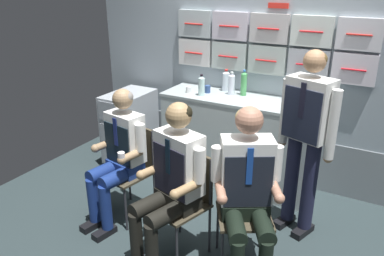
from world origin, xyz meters
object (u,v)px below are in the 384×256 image
at_px(crew_member_left, 119,152).
at_px(paper_cup_tan, 202,85).
at_px(folding_chair_left, 133,161).
at_px(crew_member_near_trolley, 247,187).
at_px(folding_chair_near_trolley, 243,199).
at_px(folding_chair_right, 187,192).
at_px(water_bottle_tall, 244,83).
at_px(crew_member_right, 171,178).
at_px(crew_member_standing, 306,131).
at_px(service_trolley, 130,126).

height_order(crew_member_left, paper_cup_tan, crew_member_left).
relative_size(folding_chair_left, crew_member_near_trolley, 0.65).
bearing_deg(folding_chair_near_trolley, folding_chair_right, -164.49).
bearing_deg(paper_cup_tan, folding_chair_left, -96.75).
bearing_deg(crew_member_near_trolley, crew_member_left, 176.11).
bearing_deg(folding_chair_right, water_bottle_tall, 93.26).
relative_size(crew_member_right, crew_member_near_trolley, 0.99).
height_order(folding_chair_left, paper_cup_tan, paper_cup_tan).
bearing_deg(crew_member_right, paper_cup_tan, 109.52).
distance_m(folding_chair_right, crew_member_near_trolley, 0.55).
relative_size(crew_member_left, folding_chair_near_trolley, 1.46).
height_order(crew_member_near_trolley, water_bottle_tall, crew_member_near_trolley).
distance_m(crew_member_right, crew_member_near_trolley, 0.58).
xyz_separation_m(folding_chair_left, crew_member_left, (-0.03, -0.16, 0.16)).
bearing_deg(crew_member_right, crew_member_standing, 47.49).
bearing_deg(folding_chair_right, paper_cup_tan, 113.21).
bearing_deg(service_trolley, paper_cup_tan, 19.98).
height_order(crew_member_right, crew_member_near_trolley, crew_member_near_trolley).
relative_size(service_trolley, crew_member_right, 0.68).
height_order(crew_member_left, folding_chair_right, crew_member_left).
xyz_separation_m(crew_member_left, paper_cup_tan, (0.16, 1.27, 0.33)).
distance_m(folding_chair_right, crew_member_right, 0.25).
bearing_deg(folding_chair_right, folding_chair_near_trolley, 15.51).
xyz_separation_m(crew_member_standing, water_bottle_tall, (-0.81, 0.63, 0.15)).
xyz_separation_m(crew_member_left, folding_chair_near_trolley, (1.17, 0.05, -0.16)).
distance_m(crew_member_right, paper_cup_tan, 1.61).
height_order(service_trolley, water_bottle_tall, water_bottle_tall).
bearing_deg(crew_member_standing, water_bottle_tall, 142.09).
distance_m(crew_member_near_trolley, water_bottle_tall, 1.52).
height_order(crew_member_left, water_bottle_tall, crew_member_left).
bearing_deg(crew_member_near_trolley, crew_member_right, -166.30).
distance_m(service_trolley, crew_member_near_trolley, 2.19).
distance_m(crew_member_right, crew_member_standing, 1.18).
xyz_separation_m(folding_chair_left, crew_member_right, (0.66, -0.38, 0.19)).
bearing_deg(water_bottle_tall, crew_member_right, -88.83).
relative_size(service_trolley, paper_cup_tan, 12.54).
relative_size(service_trolley, crew_member_near_trolley, 0.67).
distance_m(crew_member_near_trolley, crew_member_standing, 0.78).
bearing_deg(service_trolley, folding_chair_left, -50.31).
bearing_deg(folding_chair_left, crew_member_near_trolley, -11.37).
height_order(folding_chair_near_trolley, water_bottle_tall, water_bottle_tall).
bearing_deg(paper_cup_tan, service_trolley, -160.02).
height_order(crew_member_right, paper_cup_tan, crew_member_right).
bearing_deg(folding_chair_near_trolley, crew_member_standing, 62.49).
relative_size(crew_member_right, crew_member_standing, 0.80).
height_order(crew_member_right, water_bottle_tall, crew_member_right).
distance_m(crew_member_right, water_bottle_tall, 1.53).
xyz_separation_m(service_trolley, folding_chair_right, (1.38, -1.05, 0.06)).
bearing_deg(folding_chair_right, crew_member_left, 174.62).
distance_m(crew_member_left, folding_chair_right, 0.76).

